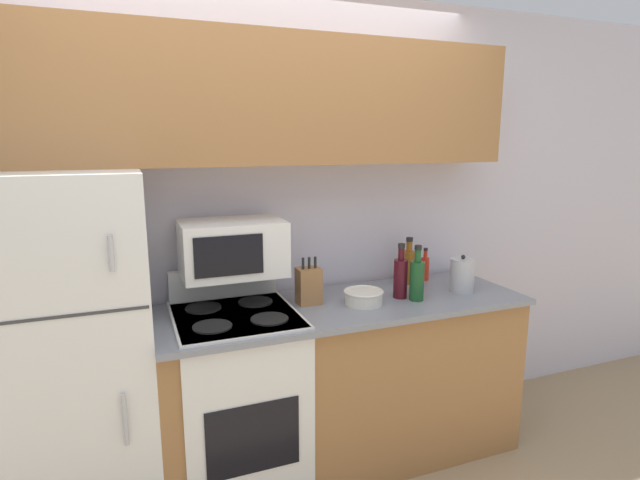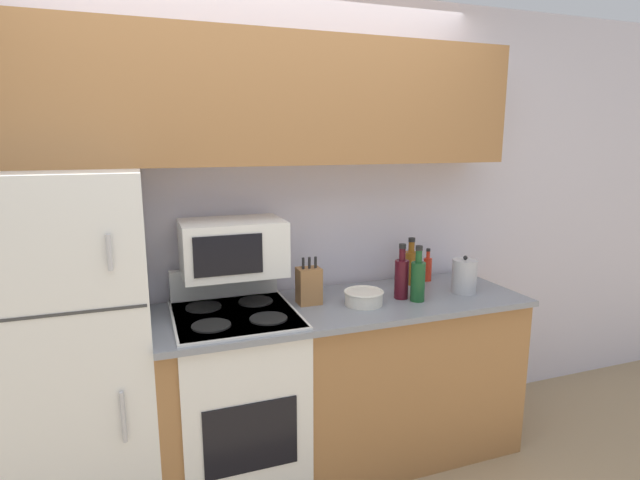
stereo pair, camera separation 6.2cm
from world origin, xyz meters
name	(u,v)px [view 1 (the left image)]	position (x,y,z in m)	size (l,w,h in m)	color
wall_back	(258,229)	(0.00, 0.67, 1.27)	(8.00, 0.05, 2.55)	silver
lower_cabinets	(343,381)	(0.37, 0.31, 0.46)	(1.95, 0.66, 0.92)	#9E6B3D
refrigerator	(65,358)	(-0.98, 0.32, 0.82)	(0.73, 0.66, 1.64)	white
upper_cabinets	(264,101)	(0.00, 0.49, 1.96)	(2.69, 0.31, 0.63)	#9E6B3D
stove	(238,399)	(-0.22, 0.30, 0.48)	(0.59, 0.64, 1.09)	white
microwave	(232,248)	(-0.20, 0.42, 1.23)	(0.51, 0.35, 0.27)	white
knife_block	(309,286)	(0.18, 0.35, 1.02)	(0.12, 0.10, 0.25)	#9E6B3D
bowl	(363,297)	(0.44, 0.23, 0.96)	(0.21, 0.21, 0.08)	silver
bottle_hot_sauce	(425,267)	(1.00, 0.51, 1.00)	(0.05, 0.05, 0.20)	red
bottle_wine_green	(417,279)	(0.74, 0.19, 1.04)	(0.08, 0.08, 0.30)	#194C23
bottle_wine_red	(401,277)	(0.68, 0.26, 1.04)	(0.08, 0.08, 0.30)	#470F19
bottle_whiskey	(409,266)	(0.86, 0.48, 1.03)	(0.08, 0.08, 0.28)	brown
kettle	(462,275)	(1.06, 0.23, 1.02)	(0.14, 0.14, 0.21)	#B7B7BC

